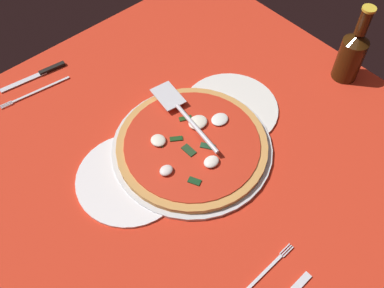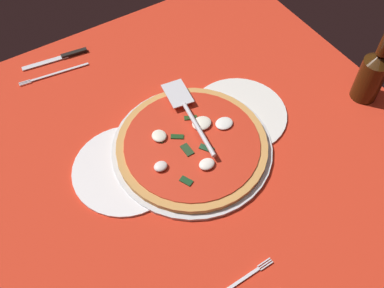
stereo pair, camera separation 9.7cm
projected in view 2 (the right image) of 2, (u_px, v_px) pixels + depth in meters
The scene contains 8 objects.
ground_plane at pixel (190, 161), 97.94cm from camera, with size 106.87×106.87×0.80cm, color red.
pizza_pan at pixel (192, 148), 98.83cm from camera, with size 36.43×36.43×1.27cm, color silver.
dinner_plate_left at pixel (126, 169), 95.61cm from camera, with size 23.65×23.65×1.00cm, color white.
dinner_plate_right at pixel (239, 114), 105.03cm from camera, with size 23.20×23.20×1.00cm, color white.
pizza at pixel (192, 144), 97.68cm from camera, with size 34.13×34.13×2.81cm.
pizza_server at pixel (189, 112), 100.19cm from camera, with size 6.46×24.43×1.00cm.
place_setting_far at pixel (58, 66), 115.00cm from camera, with size 20.22×13.73×1.40cm.
beer_bottle at pixel (373, 73), 102.58cm from camera, with size 6.44×6.44×21.29cm.
Camera 2 is at (-28.58, -46.67, 80.92)cm, focal length 40.70 mm.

